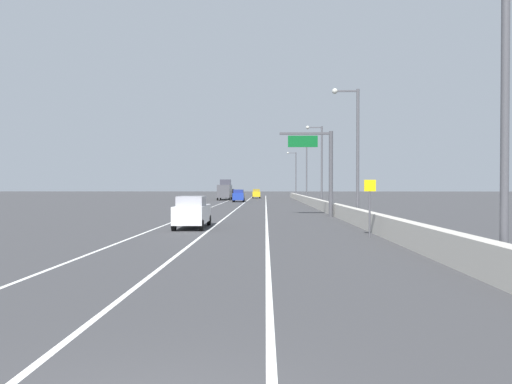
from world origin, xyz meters
TOP-DOWN VIEW (x-y plane):
  - ground_plane at (0.00, 64.00)m, footprint 320.00×320.00m
  - lane_stripe_left at (-5.50, 55.00)m, footprint 0.16×130.00m
  - lane_stripe_center at (-2.00, 55.00)m, footprint 0.16×130.00m
  - lane_stripe_right at (1.50, 55.00)m, footprint 0.16×130.00m
  - jersey_barrier_right at (7.76, 40.00)m, footprint 0.60×120.00m
  - overhead_sign_gantry at (6.42, 33.67)m, footprint 4.68×0.36m
  - speed_advisory_sign at (6.86, 18.44)m, footprint 0.60×0.11m
  - lamp_post_right_near at (8.37, 9.08)m, footprint 2.14×0.44m
  - lamp_post_right_second at (8.39, 29.69)m, footprint 2.14×0.44m
  - lamp_post_right_third at (8.30, 50.30)m, footprint 2.14×0.44m
  - lamp_post_right_fourth at (8.36, 70.91)m, footprint 2.14×0.44m
  - lamp_post_right_fifth at (7.96, 91.53)m, footprint 2.14×0.44m
  - car_yellow_0 at (-0.66, 92.66)m, footprint 1.93×4.07m
  - car_white_1 at (-3.25, 23.19)m, footprint 1.93×4.75m
  - car_black_2 at (-6.59, 93.77)m, footprint 1.97×4.83m
  - car_blue_3 at (-3.20, 69.65)m, footprint 1.97×4.20m
  - box_truck at (-6.62, 80.42)m, footprint 2.59×8.04m

SIDE VIEW (x-z plane):
  - ground_plane at x=0.00m, z-range 0.00..0.00m
  - lane_stripe_left at x=-5.50m, z-range 0.00..0.00m
  - lane_stripe_center at x=-2.00m, z-range 0.00..0.00m
  - lane_stripe_right at x=1.50m, z-range 0.00..0.00m
  - jersey_barrier_right at x=7.76m, z-range 0.00..1.10m
  - car_white_1 at x=-3.25m, z-range 0.00..2.04m
  - car_yellow_0 at x=-0.66m, z-range -0.01..2.06m
  - car_black_2 at x=-6.59m, z-range 0.00..2.08m
  - car_blue_3 at x=-3.20m, z-range -0.01..2.12m
  - speed_advisory_sign at x=6.86m, z-range 0.26..3.26m
  - box_truck at x=-6.62m, z-range -0.18..3.88m
  - overhead_sign_gantry at x=6.42m, z-range 0.98..8.48m
  - lamp_post_right_near at x=8.37m, z-range 0.75..11.09m
  - lamp_post_right_second at x=8.39m, z-range 0.75..11.09m
  - lamp_post_right_third at x=8.30m, z-range 0.75..11.09m
  - lamp_post_right_fourth at x=8.36m, z-range 0.75..11.09m
  - lamp_post_right_fifth at x=7.96m, z-range 0.75..11.09m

